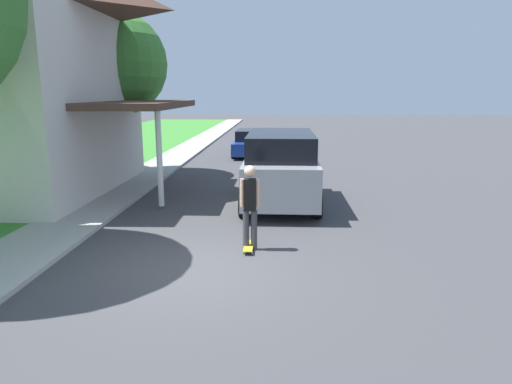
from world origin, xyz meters
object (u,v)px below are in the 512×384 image
Objects in this scene: skateboard at (249,246)px; suv_parked at (281,167)px; skateboarder at (250,203)px; car_down_street at (252,143)px; lawn_tree_far at (114,64)px.

suv_parked is at bearing 80.65° from skateboard.
skateboarder is at bearing 42.94° from skateboard.
skateboard is at bearing -99.35° from suv_parked.
car_down_street reaches higher than skateboard.
car_down_street is 2.41× the size of skateboarder.
car_down_street is at bearing 93.07° from skateboard.
skateboarder is 2.37× the size of skateboard.
lawn_tree_far reaches higher than skateboard.
car_down_street is 14.72m from skateboarder.
car_down_street is (4.88, 6.24, -3.65)m from lawn_tree_far.
lawn_tree_far is at bearing -128.04° from car_down_street.
car_down_street is at bearing 51.96° from lawn_tree_far.
suv_parked is 6.08× the size of skateboard.
skateboard is (5.67, -8.48, -4.22)m from lawn_tree_far.
skateboarder is at bearing -86.80° from car_down_street.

